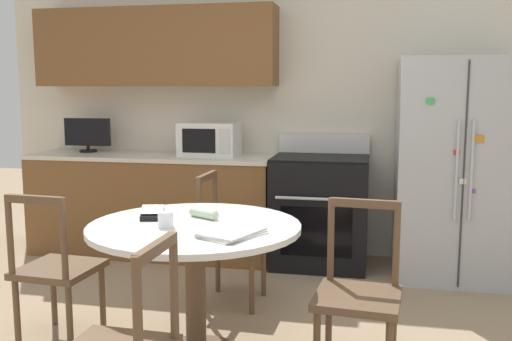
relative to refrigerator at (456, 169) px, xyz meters
name	(u,v)px	position (x,y,z in m)	size (l,w,h in m)	color
back_wall	(248,92)	(-1.75, 0.40, 0.59)	(5.20, 0.44, 2.60)	silver
kitchen_counter	(153,204)	(-2.56, 0.10, -0.40)	(2.20, 0.64, 0.90)	brown
refrigerator	(456,169)	(0.00, 0.00, 0.00)	(0.91, 0.80, 1.71)	#B2B5BA
oven_range	(320,210)	(-1.06, 0.07, -0.39)	(0.78, 0.68, 1.08)	black
microwave	(210,139)	(-2.03, 0.11, 0.19)	(0.50, 0.35, 0.29)	white
countertop_tv	(88,134)	(-3.21, 0.16, 0.21)	(0.43, 0.16, 0.31)	black
dining_table	(195,253)	(-1.56, -1.80, -0.25)	(1.14, 1.14, 0.76)	white
dining_chair_far	(230,241)	(-1.59, -0.93, -0.42)	(0.44, 0.44, 0.90)	brown
dining_chair_left	(56,270)	(-2.42, -1.74, -0.42)	(0.45, 0.45, 0.90)	brown
dining_chair_right	(358,295)	(-0.69, -1.80, -0.42)	(0.46, 0.46, 0.90)	brown
candle_glass	(166,221)	(-1.68, -1.90, -0.06)	(0.08, 0.08, 0.08)	silver
folded_napkin	(204,214)	(-1.55, -1.65, -0.07)	(0.18, 0.13, 0.05)	beige
wallet	(152,214)	(-1.82, -1.73, -0.07)	(0.15, 0.15, 0.07)	black
mail_stack	(232,233)	(-1.30, -1.99, -0.08)	(0.35, 0.37, 0.02)	white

